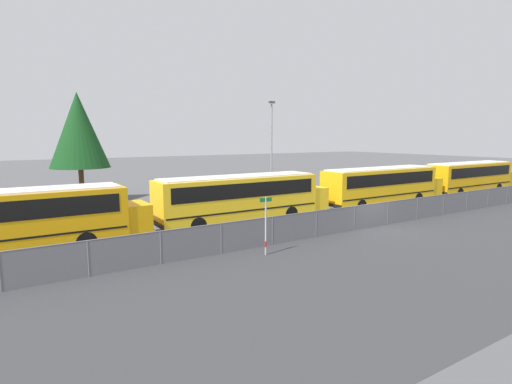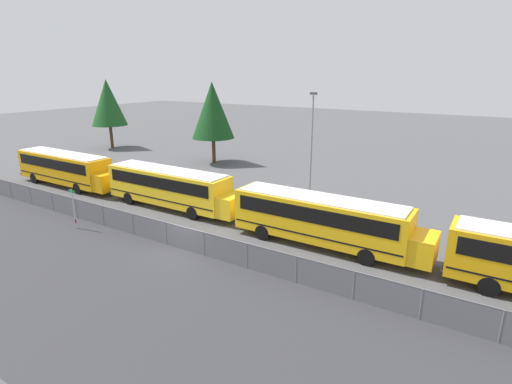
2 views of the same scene
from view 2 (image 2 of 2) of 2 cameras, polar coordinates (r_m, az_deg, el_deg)
The scene contains 10 objects.
ground_plane at distance 25.93m, azimuth -10.08°, elevation -8.17°, with size 200.00×200.00×0.00m, color #4C4C4F.
road_strip at distance 22.38m, azimuth -20.58°, elevation -13.31°, with size 99.53×12.00×0.01m.
fence at distance 25.60m, azimuth -10.17°, elevation -6.52°, with size 65.60×0.07×1.59m.
school_bus_0 at distance 43.19m, azimuth -25.58°, elevation 3.27°, with size 12.81×2.54×3.28m.
school_bus_1 at distance 33.22m, azimuth -12.13°, elevation 0.92°, with size 12.81×2.54×3.28m.
school_bus_2 at distance 25.70m, azimuth 9.57°, elevation -3.65°, with size 12.81×2.54×3.28m.
street_sign at distance 31.19m, azimuth -24.59°, elevation -2.08°, with size 0.70×0.09×2.93m.
light_pole at distance 35.10m, azimuth 7.94°, elevation 7.06°, with size 0.60×0.24×9.20m.
tree_0 at distance 62.70m, azimuth -20.41°, elevation 11.89°, with size 5.03×5.03×9.88m.
tree_1 at distance 49.05m, azimuth -6.23°, elevation 11.53°, with size 5.13×5.13×9.77m.
Camera 2 is at (16.02, -17.28, 10.82)m, focal length 28.00 mm.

